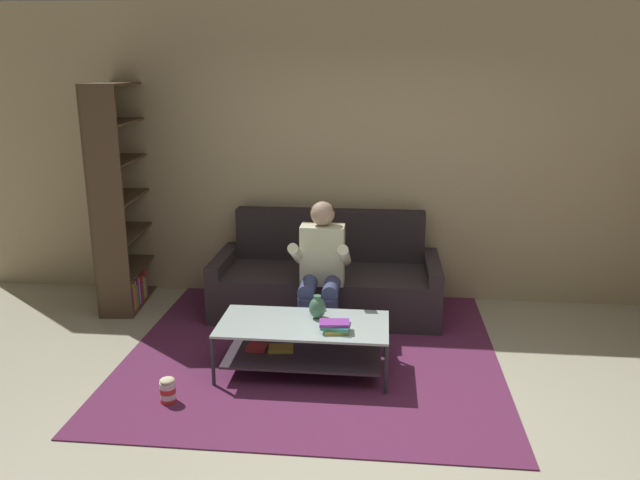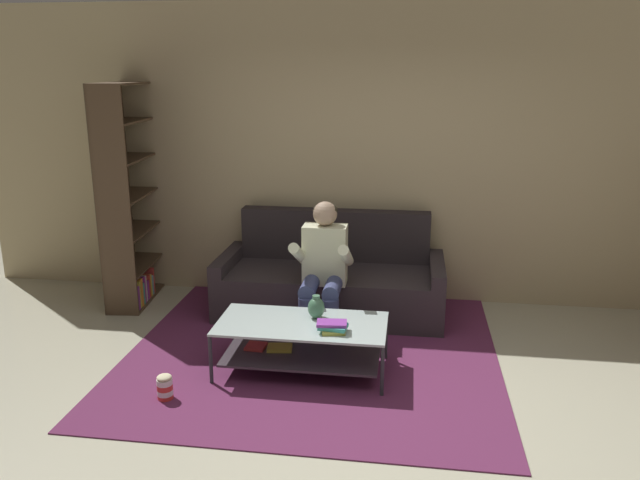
{
  "view_description": "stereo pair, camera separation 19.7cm",
  "coord_description": "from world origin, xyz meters",
  "px_view_note": "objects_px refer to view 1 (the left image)",
  "views": [
    {
      "loc": [
        0.08,
        -3.7,
        2.27
      ],
      "look_at": [
        -0.4,
        0.99,
        0.97
      ],
      "focal_mm": 35.0,
      "sensor_mm": 36.0,
      "label": 1
    },
    {
      "loc": [
        0.28,
        -3.67,
        2.27
      ],
      "look_at": [
        -0.4,
        0.99,
        0.97
      ],
      "focal_mm": 35.0,
      "sensor_mm": 36.0,
      "label": 2
    }
  ],
  "objects_px": {
    "couch": "(327,281)",
    "vase": "(317,307)",
    "coffee_table": "(302,339)",
    "popcorn_tub": "(168,390)",
    "person_seated_center": "(321,265)",
    "book_stack": "(335,327)",
    "bookshelf": "(119,215)"
  },
  "relations": [
    {
      "from": "coffee_table",
      "to": "popcorn_tub",
      "type": "distance_m",
      "value": 1.06
    },
    {
      "from": "popcorn_tub",
      "to": "book_stack",
      "type": "bearing_deg",
      "value": 21.03
    },
    {
      "from": "person_seated_center",
      "to": "book_stack",
      "type": "height_order",
      "value": "person_seated_center"
    },
    {
      "from": "person_seated_center",
      "to": "book_stack",
      "type": "bearing_deg",
      "value": -77.39
    },
    {
      "from": "person_seated_center",
      "to": "vase",
      "type": "xyz_separation_m",
      "value": [
        0.03,
        -0.61,
        -0.15
      ]
    },
    {
      "from": "popcorn_tub",
      "to": "person_seated_center",
      "type": "bearing_deg",
      "value": 53.8
    },
    {
      "from": "coffee_table",
      "to": "popcorn_tub",
      "type": "relative_size",
      "value": 6.68
    },
    {
      "from": "couch",
      "to": "book_stack",
      "type": "relative_size",
      "value": 9.01
    },
    {
      "from": "couch",
      "to": "bookshelf",
      "type": "height_order",
      "value": "bookshelf"
    },
    {
      "from": "book_stack",
      "to": "bookshelf",
      "type": "xyz_separation_m",
      "value": [
        -2.24,
        1.46,
        0.45
      ]
    },
    {
      "from": "couch",
      "to": "person_seated_center",
      "type": "bearing_deg",
      "value": -90.0
    },
    {
      "from": "coffee_table",
      "to": "popcorn_tub",
      "type": "height_order",
      "value": "coffee_table"
    },
    {
      "from": "couch",
      "to": "vase",
      "type": "distance_m",
      "value": 1.17
    },
    {
      "from": "couch",
      "to": "popcorn_tub",
      "type": "xyz_separation_m",
      "value": [
        -0.95,
        -1.84,
        -0.2
      ]
    },
    {
      "from": "bookshelf",
      "to": "popcorn_tub",
      "type": "height_order",
      "value": "bookshelf"
    },
    {
      "from": "coffee_table",
      "to": "person_seated_center",
      "type": "bearing_deg",
      "value": 84.2
    },
    {
      "from": "vase",
      "to": "couch",
      "type": "bearing_deg",
      "value": 91.59
    },
    {
      "from": "bookshelf",
      "to": "popcorn_tub",
      "type": "distance_m",
      "value": 2.33
    },
    {
      "from": "book_stack",
      "to": "popcorn_tub",
      "type": "bearing_deg",
      "value": -158.97
    },
    {
      "from": "popcorn_tub",
      "to": "bookshelf",
      "type": "bearing_deg",
      "value": 119.99
    },
    {
      "from": "person_seated_center",
      "to": "vase",
      "type": "height_order",
      "value": "person_seated_center"
    },
    {
      "from": "vase",
      "to": "coffee_table",
      "type": "bearing_deg",
      "value": -133.89
    },
    {
      "from": "coffee_table",
      "to": "book_stack",
      "type": "bearing_deg",
      "value": -26.86
    },
    {
      "from": "person_seated_center",
      "to": "popcorn_tub",
      "type": "height_order",
      "value": "person_seated_center"
    },
    {
      "from": "couch",
      "to": "coffee_table",
      "type": "relative_size",
      "value": 1.64
    },
    {
      "from": "vase",
      "to": "book_stack",
      "type": "relative_size",
      "value": 0.78
    },
    {
      "from": "coffee_table",
      "to": "bookshelf",
      "type": "relative_size",
      "value": 0.6
    },
    {
      "from": "couch",
      "to": "book_stack",
      "type": "height_order",
      "value": "couch"
    },
    {
      "from": "couch",
      "to": "vase",
      "type": "xyz_separation_m",
      "value": [
        0.03,
        -1.16,
        0.19
      ]
    },
    {
      "from": "person_seated_center",
      "to": "book_stack",
      "type": "xyz_separation_m",
      "value": [
        0.19,
        -0.86,
        -0.2
      ]
    },
    {
      "from": "book_stack",
      "to": "popcorn_tub",
      "type": "distance_m",
      "value": 1.27
    },
    {
      "from": "vase",
      "to": "book_stack",
      "type": "height_order",
      "value": "vase"
    }
  ]
}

